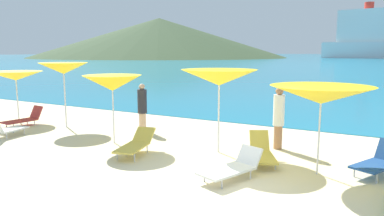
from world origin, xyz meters
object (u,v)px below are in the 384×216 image
Objects in this scene: umbrella_1 at (63,68)px; lounge_chair_0 at (379,161)px; lounge_chair_9 at (6,129)px; beachgoer_2 at (142,106)px; umbrella_2 at (112,83)px; umbrella_4 at (321,95)px; umbrella_0 at (16,76)px; lounge_chair_7 at (136,144)px; lounge_chair_8 at (262,152)px; cruise_ship at (382,36)px; lounge_chair_2 at (24,118)px; lounge_chair_3 at (232,167)px; umbrella_3 at (219,78)px; beachgoer_0 at (279,116)px.

lounge_chair_0 is at bearing -1.64° from umbrella_1.
lounge_chair_9 is 4.52m from beachgoer_2.
umbrella_1 is 1.14× the size of umbrella_2.
umbrella_4 reaches higher than beachgoer_2.
umbrella_0 is 7.59m from lounge_chair_7.
lounge_chair_7 is 1.18× the size of lounge_chair_8.
umbrella_0 is at bearing 171.36° from umbrella_2.
lounge_chair_8 is at bearing -83.09° from cruise_ship.
lounge_chair_8 is (9.42, -0.09, 0.01)m from lounge_chair_2.
lounge_chair_3 is 1.23× the size of lounge_chair_9.
umbrella_2 is 6.04m from umbrella_4.
lounge_chair_0 is 0.03× the size of cruise_ship.
lounge_chair_7 is at bearing 176.97° from lounge_chair_9.
umbrella_1 is 3.37m from umbrella_2.
cruise_ship reaches higher than lounge_chair_9.
umbrella_1 reaches higher than umbrella_2.
beachgoer_0 is at bearing 41.54° from umbrella_3.
lounge_chair_3 is (10.33, -2.07, -1.56)m from umbrella_0.
beachgoer_0 is 0.04× the size of cruise_ship.
umbrella_4 is 2.55m from lounge_chair_3.
beachgoer_2 is at bearing -146.71° from lounge_chair_9.
lounge_chair_9 is (-10.90, -1.83, -0.05)m from lounge_chair_0.
beachgoer_2 is (-1.67, 2.52, 0.58)m from lounge_chair_7.
lounge_chair_2 is 1.89m from lounge_chair_9.
beachgoer_0 reaches higher than lounge_chair_3.
umbrella_3 is 8.24m from lounge_chair_2.
cruise_ship is at bearing 88.74° from umbrella_1.
umbrella_4 reaches higher than lounge_chair_3.
lounge_chair_2 is at bearing -158.71° from umbrella_1.
umbrella_0 is at bearing 106.57° from beachgoer_2.
umbrella_4 is 9.87m from lounge_chair_9.
lounge_chair_3 is 3.07m from beachgoer_0.
beachgoer_0 is (-2.66, 1.12, 0.63)m from lounge_chair_0.
umbrella_0 is 1.24× the size of beachgoer_2.
umbrella_1 is 1.00× the size of umbrella_4.
lounge_chair_0 is 2.65m from lounge_chair_8.
beachgoer_2 is (-0.28, 1.82, -0.96)m from umbrella_2.
umbrella_1 reaches higher than lounge_chair_9.
umbrella_3 reaches higher than beachgoer_2.
umbrella_2 reaches higher than lounge_chair_2.
umbrella_3 reaches higher than umbrella_2.
lounge_chair_7 is at bearing -12.35° from umbrella_0.
umbrella_3 is 2.83m from lounge_chair_3.
lounge_chair_8 is at bearing -178.35° from lounge_chair_9.
umbrella_0 is at bearing 148.41° from lounge_chair_8.
lounge_chair_9 is (-8.29, -1.42, -0.00)m from lounge_chair_8.
umbrella_4 is at bearing -3.96° from umbrella_0.
lounge_chair_2 is at bearing -154.15° from lounge_chair_0.
lounge_chair_3 is 0.98× the size of beachgoer_2.
umbrella_0 is at bearing 160.32° from lounge_chair_2.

